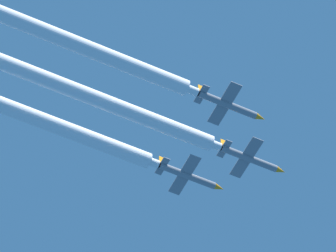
# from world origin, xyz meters

# --- Properties ---
(jet_lead) EXTENTS (9.12, 13.28, 3.19)m
(jet_lead) POSITION_xyz_m (-0.45, 5.76, 178.57)
(jet_lead) COLOR slate
(jet_left_wingman) EXTENTS (9.12, 13.28, 3.19)m
(jet_left_wingman) POSITION_xyz_m (-7.75, -2.87, 177.30)
(jet_left_wingman) COLOR slate
(jet_right_wingman) EXTENTS (9.12, 13.28, 3.19)m
(jet_right_wingman) POSITION_xyz_m (8.73, -3.28, 177.63)
(jet_right_wingman) COLOR slate
(smoke_trail_lead) EXTENTS (2.78, 48.63, 2.78)m
(smoke_trail_lead) POSITION_xyz_m (-0.45, -24.60, 178.54)
(smoke_trail_lead) COLOR white
(smoke_trail_left_wingman) EXTENTS (2.78, 47.71, 2.78)m
(smoke_trail_left_wingman) POSITION_xyz_m (-7.75, -32.77, 177.27)
(smoke_trail_left_wingman) COLOR white
(smoke_trail_right_wingman) EXTENTS (2.78, 54.70, 2.78)m
(smoke_trail_right_wingman) POSITION_xyz_m (8.73, -36.67, 177.60)
(smoke_trail_right_wingman) COLOR white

